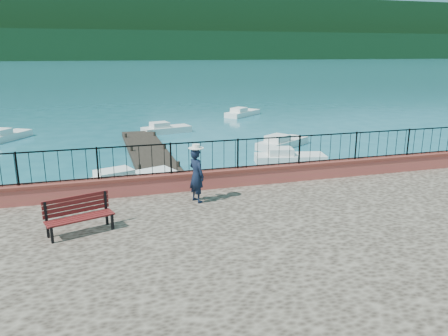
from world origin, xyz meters
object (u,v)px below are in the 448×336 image
boat_0 (128,176)px  boat_2 (283,140)px  park_bench (80,222)px  boat_1 (290,155)px  boat_5 (243,111)px  person (197,175)px  boat_3 (6,133)px  boat_4 (166,127)px

boat_0 → boat_2: same height
park_bench → boat_1: 13.58m
boat_0 → boat_5: (11.33, 18.08, 0.00)m
boat_0 → boat_5: 21.34m
park_bench → boat_5: size_ratio=0.44×
person → boat_5: person is taller
boat_3 → boat_5: size_ratio=0.87×
boat_1 → boat_2: size_ratio=0.94×
boat_0 → boat_4: 12.35m
boat_1 → boat_5: (3.12, 16.48, 0.00)m
park_bench → boat_4: size_ratio=0.51×
park_bench → boat_4: bearing=56.9°
boat_3 → boat_5: (18.01, 5.77, 0.00)m
boat_2 → boat_0: bearing=176.7°
boat_3 → boat_4: bearing=-60.6°
person → boat_4: bearing=-29.3°
boat_5 → boat_0: bearing=-161.1°
person → boat_0: person is taller
person → boat_5: 26.21m
boat_2 → boat_5: bearing=49.1°
park_bench → boat_4: 20.16m
boat_0 → boat_2: size_ratio=1.10×
park_bench → boat_2: park_bench is taller
park_bench → boat_1: bearing=24.9°
boat_2 → boat_5: size_ratio=0.97×
boat_0 → boat_2: 10.77m
boat_2 → boat_3: size_ratio=1.11×
person → boat_2: bearing=-57.5°
boat_0 → boat_2: bearing=9.5°
person → boat_2: person is taller
boat_5 → person: bearing=-151.0°
park_bench → boat_4: (5.29, 19.42, -1.07)m
boat_2 → park_bench: bearing=-163.3°
boat_1 → person: bearing=-118.3°
boat_1 → park_bench: bearing=-124.8°
boat_4 → boat_1: bearing=-78.4°
boat_0 → boat_4: size_ratio=1.25×
person → boat_0: bearing=-8.9°
boat_2 → person: bearing=-157.1°
park_bench → person: 3.59m
boat_3 → boat_4: size_ratio=1.02×
boat_0 → boat_3: size_ratio=1.22×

